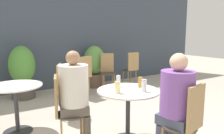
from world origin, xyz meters
The scene contains 17 objects.
storefront_wall centered at (0.00, 3.42, 1.50)m, with size 10.00×0.06×3.00m.
cafe_table_near centered at (-0.06, 0.11, 0.56)m, with size 0.82×0.82×0.71m.
cafe_table_far centered at (-1.28, 1.18, 0.54)m, with size 0.76×0.76×0.71m.
bistro_chair_0 centered at (-0.86, 0.37, 0.55)m, with size 0.42×0.41×0.93m.
bistro_chair_1 centered at (0.11, -0.71, 0.55)m, with size 0.39×0.41×0.93m.
bistro_chair_2 centered at (0.30, 2.29, 0.55)m, with size 0.39×0.41×0.93m.
bistro_chair_3 centered at (1.79, 2.48, 0.55)m, with size 0.39×0.39×0.93m.
bistro_chair_4 centered at (-0.50, 1.32, 0.55)m, with size 0.44×0.43×0.93m.
bistro_chair_5 centered at (1.06, 2.50, 0.55)m, with size 0.42×0.43×0.93m.
seated_person_0 centered at (-0.72, 0.32, 0.73)m, with size 0.42×0.40×1.24m.
seated_person_1 centered at (0.08, -0.56, 0.73)m, with size 0.37×0.41×1.24m.
beer_glass_0 centered at (0.15, 0.12, 0.78)m, with size 0.06×0.06×0.15m.
beer_glass_1 centered at (-0.08, 0.32, 0.79)m, with size 0.06×0.06×0.16m.
beer_glass_2 centered at (-0.27, 0.05, 0.78)m, with size 0.07×0.07×0.15m.
beer_glass_3 centered at (0.05, -0.07, 0.79)m, with size 0.07×0.07×0.16m.
potted_plant_0 centered at (-0.88, 2.91, 0.61)m, with size 0.56×0.56×1.17m.
potted_plant_1 centered at (0.96, 3.04, 0.58)m, with size 0.57×0.57×1.10m.
Camera 1 is at (-1.72, -2.13, 1.45)m, focal length 35.00 mm.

